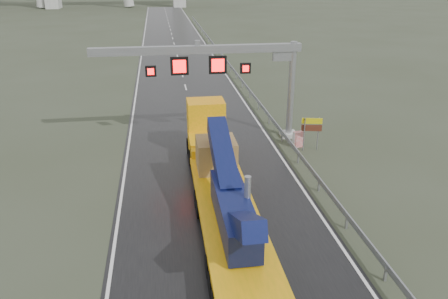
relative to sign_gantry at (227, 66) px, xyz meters
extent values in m
cube|color=black|center=(-2.10, 22.01, -5.60)|extent=(11.00, 200.00, 0.02)
cube|color=#A7A7A2|center=(4.80, 0.01, -5.46)|extent=(1.20, 1.20, 0.30)
cylinder|color=gray|center=(4.80, 0.01, -2.01)|extent=(0.48, 0.48, 7.20)
cube|color=gray|center=(-2.10, 0.01, 1.19)|extent=(14.80, 0.55, 0.55)
cube|color=gray|center=(4.00, 0.01, 0.69)|extent=(1.40, 0.35, 0.90)
cube|color=gray|center=(-2.10, 0.01, 1.64)|extent=(0.35, 0.35, 0.35)
cube|color=black|center=(-3.40, -0.04, 0.09)|extent=(1.25, 0.25, 1.25)
cube|color=#FF0C0C|center=(-3.40, -0.18, 0.09)|extent=(0.90, 0.02, 0.90)
cube|color=black|center=(-0.70, -0.04, 0.09)|extent=(1.25, 0.25, 1.25)
cube|color=#FF0C0C|center=(-0.70, -0.18, 0.09)|extent=(0.90, 0.02, 0.90)
cube|color=black|center=(-5.40, -0.04, -0.21)|extent=(0.75, 0.25, 0.75)
cube|color=#FF0C0C|center=(-5.40, -0.18, -0.21)|extent=(0.54, 0.02, 0.54)
cube|color=black|center=(1.30, -0.04, -0.21)|extent=(0.75, 0.25, 0.75)
cube|color=#FF0C0C|center=(1.30, -0.18, -0.21)|extent=(0.54, 0.02, 0.54)
cube|color=#FCA70E|center=(-1.87, -12.92, -4.56)|extent=(2.88, 14.08, 0.35)
cube|color=#FCA70E|center=(-1.84, -5.48, -4.16)|extent=(2.62, 1.22, 0.50)
cube|color=#FCA70E|center=(-1.83, -3.87, -4.41)|extent=(2.63, 3.03, 1.21)
cube|color=#FCA70E|center=(-1.82, -2.06, -3.20)|extent=(2.52, 2.02, 2.61)
cube|color=black|center=(-1.82, -1.04, -2.90)|extent=(2.31, 0.06, 1.21)
cube|color=#10194C|center=(-1.88, -13.92, -3.60)|extent=(1.43, 6.04, 1.41)
cube|color=#10194C|center=(-1.86, -10.41, -2.40)|extent=(1.03, 5.54, 2.57)
cube|color=#10194C|center=(-1.89, -16.44, -2.70)|extent=(0.92, 3.99, 2.43)
cylinder|color=gray|center=(-1.27, -13.93, -2.70)|extent=(0.30, 0.30, 1.61)
cube|color=#9C8146|center=(-1.85, -7.69, -3.48)|extent=(2.22, 2.22, 1.81)
cylinder|color=black|center=(-1.89, -17.44, -5.11)|extent=(2.92, 1.02, 1.01)
cylinder|color=black|center=(-1.86, -10.41, -5.11)|extent=(2.92, 1.02, 1.01)
cylinder|color=black|center=(-1.82, -2.27, -5.06)|extent=(2.72, 1.12, 1.11)
cylinder|color=gray|center=(5.00, -2.97, -4.39)|extent=(0.08, 0.08, 2.44)
cylinder|color=gray|center=(6.02, -2.97, -4.39)|extent=(0.08, 0.08, 2.44)
cube|color=yellow|center=(5.51, -2.97, -3.42)|extent=(1.41, 0.36, 0.41)
cube|color=#532517|center=(5.51, -2.97, -3.93)|extent=(1.41, 0.36, 0.46)
cube|color=red|center=(4.81, -2.24, -5.03)|extent=(0.75, 0.50, 1.16)
camera|label=1|loc=(-4.78, -30.52, 6.44)|focal=35.00mm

